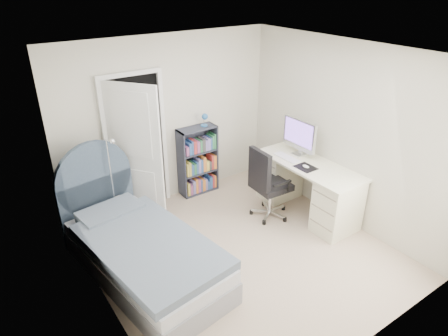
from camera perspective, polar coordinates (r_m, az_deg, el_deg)
room_shell at (r=4.58m, az=2.62°, el=0.46°), size 3.50×3.70×2.60m
door at (r=5.62m, az=-12.56°, el=2.54°), size 0.92×0.68×2.06m
bed at (r=4.87m, az=-11.85°, el=-11.36°), size 1.33×2.35×1.37m
nightstand at (r=5.77m, az=-17.27°, el=-4.53°), size 0.41×0.41×0.60m
floor_lamp at (r=5.49m, az=-15.22°, el=-3.87°), size 0.20×0.20×1.39m
bookcase at (r=6.35m, az=-3.66°, el=0.77°), size 0.62×0.26×1.31m
desk at (r=5.94m, az=11.73°, el=-2.49°), size 0.65×1.63×1.34m
office_chair at (r=5.64m, az=6.08°, el=-1.83°), size 0.56×0.57×1.08m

